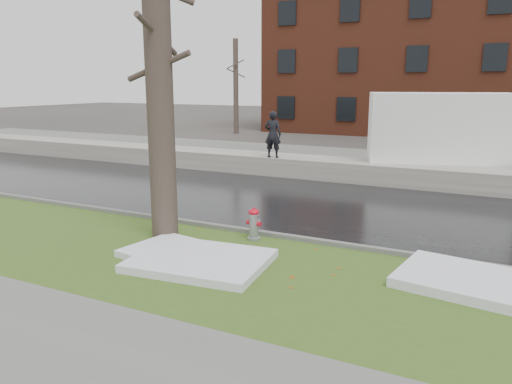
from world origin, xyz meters
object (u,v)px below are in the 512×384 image
at_px(fire_hydrant, 254,223).
at_px(tree, 159,70).
at_px(box_truck, 469,135).
at_px(worker, 273,134).

xyz_separation_m(fire_hydrant, tree, (-1.97, -0.72, 3.40)).
relative_size(tree, box_truck, 0.78).
height_order(tree, box_truck, tree).
xyz_separation_m(box_truck, worker, (-6.75, -2.39, -0.06)).
xyz_separation_m(fire_hydrant, worker, (-2.96, 7.50, 1.19)).
xyz_separation_m(tree, worker, (-0.99, 8.22, -2.21)).
relative_size(fire_hydrant, tree, 0.10).
bearing_deg(worker, tree, 87.96).
distance_m(tree, box_truck, 12.26).
height_order(box_truck, worker, box_truck).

